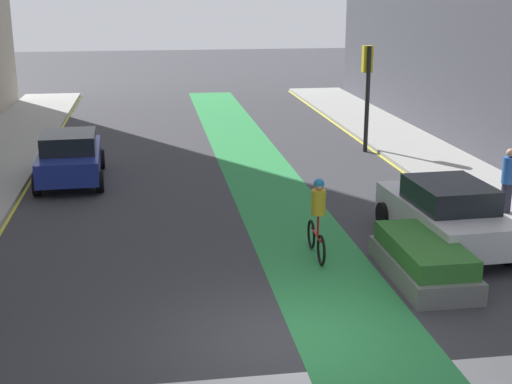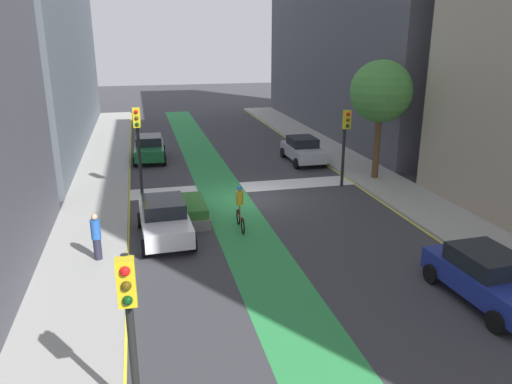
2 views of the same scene
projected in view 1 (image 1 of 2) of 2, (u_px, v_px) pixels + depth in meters
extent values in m
plane|color=#38383D|center=(288.00, 339.00, 12.12)|extent=(120.00, 120.00, 0.00)
cube|color=#2D8C47|center=(360.00, 334.00, 12.31)|extent=(2.40, 60.00, 0.01)
cylinder|color=black|center=(367.00, 100.00, 25.56)|extent=(0.16, 0.16, 3.85)
cube|color=gold|center=(367.00, 59.00, 25.35)|extent=(0.35, 0.28, 0.95)
sphere|color=red|center=(367.00, 50.00, 25.40)|extent=(0.20, 0.20, 0.20)
sphere|color=#4C380C|center=(366.00, 59.00, 25.48)|extent=(0.20, 0.20, 0.20)
sphere|color=#0C3814|center=(366.00, 67.00, 25.56)|extent=(0.20, 0.20, 0.20)
cube|color=navy|center=(70.00, 160.00, 21.94)|extent=(1.98, 4.27, 0.70)
cube|color=black|center=(69.00, 142.00, 21.58)|extent=(1.69, 2.07, 0.55)
cylinder|color=black|center=(46.00, 161.00, 23.26)|extent=(0.25, 0.65, 0.64)
cylinder|color=black|center=(101.00, 159.00, 23.59)|extent=(0.25, 0.65, 0.64)
cylinder|color=black|center=(37.00, 185.00, 20.49)|extent=(0.25, 0.65, 0.64)
cylinder|color=black|center=(100.00, 182.00, 20.82)|extent=(0.25, 0.65, 0.64)
cube|color=silver|center=(444.00, 218.00, 16.44)|extent=(1.95, 4.26, 0.70)
cube|color=black|center=(450.00, 194.00, 16.07)|extent=(1.67, 2.06, 0.55)
cylinder|color=black|center=(384.00, 215.00, 17.76)|extent=(0.24, 0.65, 0.64)
cylinder|color=black|center=(450.00, 211.00, 18.08)|extent=(0.24, 0.65, 0.64)
cylinder|color=black|center=(433.00, 257.00, 14.98)|extent=(0.24, 0.65, 0.64)
cylinder|color=black|center=(511.00, 251.00, 15.31)|extent=(0.24, 0.65, 0.64)
torus|color=black|center=(311.00, 234.00, 16.31)|extent=(0.07, 0.68, 0.68)
torus|color=black|center=(321.00, 250.00, 15.31)|extent=(0.07, 0.68, 0.68)
cylinder|color=red|center=(316.00, 234.00, 15.76)|extent=(0.08, 0.95, 0.06)
cylinder|color=red|center=(318.00, 225.00, 15.55)|extent=(0.05, 0.05, 0.50)
cylinder|color=gold|center=(319.00, 202.00, 15.40)|extent=(0.32, 0.32, 0.55)
sphere|color=tan|center=(319.00, 185.00, 15.29)|extent=(0.22, 0.22, 0.22)
sphere|color=#268CCC|center=(319.00, 184.00, 15.28)|extent=(0.23, 0.23, 0.23)
cylinder|color=#262638|center=(506.00, 198.00, 18.45)|extent=(0.28, 0.28, 0.78)
cylinder|color=#2659B2|center=(509.00, 170.00, 18.24)|extent=(0.34, 0.34, 0.70)
sphere|color=tan|center=(511.00, 153.00, 18.11)|extent=(0.23, 0.23, 0.23)
cube|color=slate|center=(423.00, 268.00, 14.63)|extent=(1.39, 3.03, 0.45)
cube|color=#33722D|center=(424.00, 249.00, 14.51)|extent=(1.25, 2.72, 0.40)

